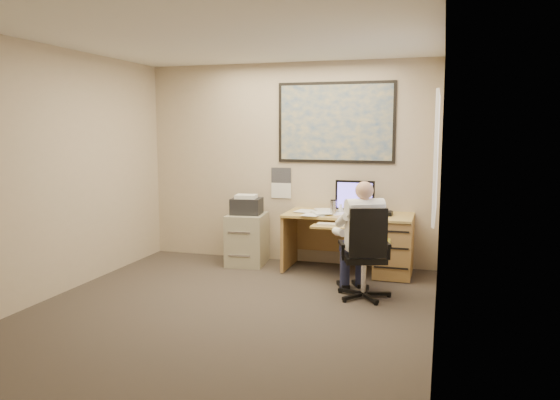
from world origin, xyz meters
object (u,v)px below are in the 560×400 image
(desk, at_px, (375,239))
(person, at_px, (365,240))
(office_chair, at_px, (362,272))
(filing_cabinet, at_px, (247,234))

(desk, distance_m, person, 1.03)
(office_chair, xyz_separation_m, person, (0.01, 0.08, 0.34))
(person, bearing_deg, filing_cabinet, 121.82)
(desk, distance_m, office_chair, 1.10)
(office_chair, relative_size, person, 0.80)
(filing_cabinet, bearing_deg, person, -36.48)
(filing_cabinet, bearing_deg, desk, -6.03)
(office_chair, bearing_deg, desk, 71.78)
(desk, relative_size, filing_cabinet, 1.69)
(filing_cabinet, distance_m, office_chair, 2.02)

